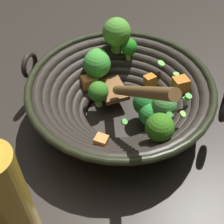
% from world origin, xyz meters
% --- Properties ---
extents(ground_plane, '(4.00, 4.00, 0.00)m').
position_xyz_m(ground_plane, '(0.00, 0.00, 0.00)').
color(ground_plane, '#28231E').
extents(wok, '(0.35, 0.39, 0.23)m').
position_xyz_m(wok, '(-0.00, -0.00, 0.07)').
color(wok, black).
rests_on(wok, ground).
extents(cooking_oil_bottle, '(0.06, 0.06, 0.26)m').
position_xyz_m(cooking_oil_bottle, '(0.28, -0.02, 0.11)').
color(cooking_oil_bottle, gold).
rests_on(cooking_oil_bottle, ground).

